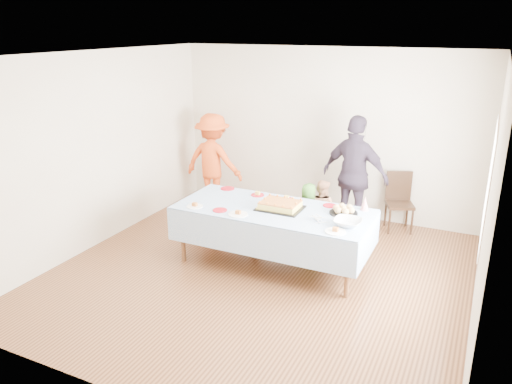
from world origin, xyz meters
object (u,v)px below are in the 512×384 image
Objects in this scene: birthday_cake at (280,205)px; dining_chair at (399,198)px; party_table at (273,213)px; adult_left at (213,161)px.

dining_chair is at bearing 58.51° from birthday_cake.
dining_chair is (1.17, 1.91, -0.33)m from birthday_cake.
dining_chair reaches higher than party_table.
adult_left reaches higher than birthday_cake.
party_table is at bearing -144.89° from dining_chair.
birthday_cake is 2.27m from dining_chair.
birthday_cake is 0.35× the size of adult_left.
party_table is 2.42m from adult_left.
party_table is at bearing -158.85° from birthday_cake.
birthday_cake is 0.63× the size of dining_chair.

